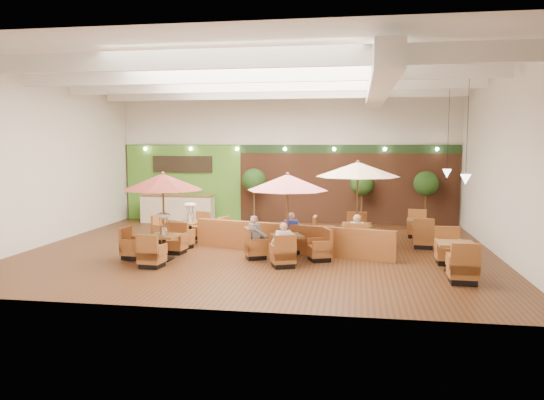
% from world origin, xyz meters
% --- Properties ---
extents(room, '(14.04, 14.00, 5.52)m').
position_xyz_m(room, '(0.25, 1.22, 3.63)').
color(room, '#381E0F').
rests_on(room, ground).
extents(service_counter, '(3.00, 0.75, 1.18)m').
position_xyz_m(service_counter, '(-4.40, 5.10, 0.58)').
color(service_counter, beige).
rests_on(service_counter, ground).
extents(booth_divider, '(6.15, 1.78, 0.87)m').
position_xyz_m(booth_divider, '(0.97, -0.36, 0.44)').
color(booth_divider, brown).
rests_on(booth_divider, ground).
extents(table_0, '(2.38, 2.46, 2.49)m').
position_xyz_m(table_0, '(-2.45, -1.84, 1.78)').
color(table_0, brown).
rests_on(table_0, ground).
extents(table_1, '(2.57, 2.57, 2.47)m').
position_xyz_m(table_1, '(1.02, -1.27, 1.69)').
color(table_1, brown).
rests_on(table_1, ground).
extents(table_2, '(2.62, 2.69, 2.76)m').
position_xyz_m(table_2, '(2.87, 0.54, 1.98)').
color(table_2, brown).
rests_on(table_2, ground).
extents(table_3, '(2.61, 2.61, 1.50)m').
position_xyz_m(table_3, '(-2.45, 0.72, 0.42)').
color(table_3, brown).
rests_on(table_3, ground).
extents(table_4, '(0.90, 2.66, 1.00)m').
position_xyz_m(table_4, '(5.40, -2.14, 0.38)').
color(table_4, brown).
rests_on(table_4, ground).
extents(table_5, '(0.96, 2.62, 0.96)m').
position_xyz_m(table_5, '(5.01, 2.05, 0.37)').
color(table_5, brown).
rests_on(table_5, ground).
extents(topiary_0, '(0.98, 0.98, 2.27)m').
position_xyz_m(topiary_0, '(-1.22, 5.30, 1.69)').
color(topiary_0, black).
rests_on(topiary_0, ground).
extents(topiary_1, '(0.93, 0.93, 2.15)m').
position_xyz_m(topiary_1, '(3.12, 5.30, 1.60)').
color(topiary_1, black).
rests_on(topiary_1, ground).
extents(topiary_2, '(0.95, 0.95, 2.21)m').
position_xyz_m(topiary_2, '(5.57, 5.30, 1.65)').
color(topiary_2, black).
rests_on(topiary_2, ground).
extents(diner_0, '(0.42, 0.40, 0.74)m').
position_xyz_m(diner_0, '(1.02, -2.17, 0.74)').
color(diner_0, white).
rests_on(diner_0, ground).
extents(diner_1, '(0.42, 0.37, 0.76)m').
position_xyz_m(diner_1, '(1.02, -0.37, 0.75)').
color(diner_1, '#293CB2').
rests_on(diner_1, ground).
extents(diner_2, '(0.43, 0.44, 0.78)m').
position_xyz_m(diner_2, '(0.12, -1.27, 0.75)').
color(diner_2, gray).
rests_on(diner_2, ground).
extents(diner_3, '(0.39, 0.33, 0.75)m').
position_xyz_m(diner_3, '(2.94, -0.47, 0.74)').
color(diner_3, '#293CB2').
rests_on(diner_3, ground).
extents(diner_4, '(0.38, 0.31, 0.77)m').
position_xyz_m(diner_4, '(2.94, -0.47, 0.75)').
color(diner_4, white).
rests_on(diner_4, ground).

